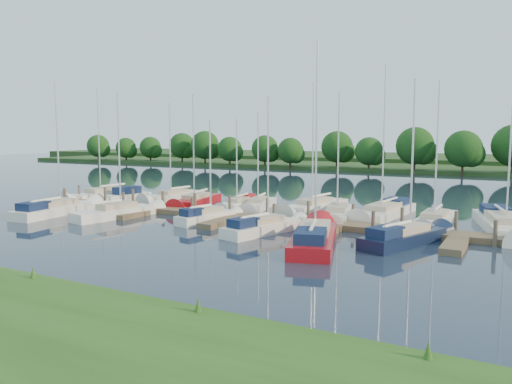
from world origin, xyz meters
The scene contains 23 objects.
ground centered at (0.00, 0.00, 0.00)m, with size 260.00×260.00×0.00m, color #1A2534.
dock centered at (0.00, 7.31, 0.20)m, with size 40.00×6.00×0.40m.
mooring_pilings centered at (0.00, 8.43, 0.60)m, with size 38.24×2.84×2.00m.
far_shore centered at (0.00, 75.00, 0.30)m, with size 180.00×30.00×0.60m, color #1E3D17.
distant_hill centered at (0.00, 100.00, 0.70)m, with size 220.00×40.00×1.40m, color #324E22.
treeline centered at (-2.74, 61.46, 4.08)m, with size 147.48×8.92×8.31m.
sailboat_n_0 centered at (-18.38, 11.79, 0.28)m, with size 2.82×9.16×11.58m.
motorboat centered at (-15.80, 12.30, 0.35)m, with size 2.51×5.68×1.68m.
sailboat_n_2 centered at (-11.71, 14.64, 0.27)m, with size 2.62×7.97×10.03m.
sailboat_n_3 centered at (-7.53, 12.68, 0.27)m, with size 3.17×8.37×10.54m.
sailboat_n_4 centered at (-3.10, 13.09, 0.31)m, with size 1.86×6.40×8.22m.
sailboat_n_5 centered at (-1.32, 13.57, 0.27)m, with size 2.85×6.99×8.89m.
sailboat_n_6 centered at (3.53, 14.49, 0.27)m, with size 3.36×9.00×11.31m.
sailboat_n_7 centered at (6.76, 11.36, 0.28)m, with size 3.35×7.99×10.22m.
sailboat_n_8 centered at (9.58, 14.30, 0.32)m, with size 3.25×9.90×12.34m.
sailboat_n_9 centered at (13.80, 12.11, 0.27)m, with size 2.15×8.39×10.66m.
sailboat_n_10 centered at (18.29, 12.45, 0.33)m, with size 4.68×11.00×13.70m.
sailboat_s_0 centered at (-14.30, 2.65, 0.34)m, with size 2.86×8.81×11.21m.
sailboat_s_1 centered at (-8.82, 3.97, 0.28)m, with size 3.20×8.00×10.26m.
sailboat_s_2 centered at (-1.45, 5.60, 0.33)m, with size 2.43×6.12×8.04m.
sailboat_s_3 centered at (4.24, 3.86, 0.33)m, with size 3.25×7.30×9.43m.
sailboat_s_4 centered at (8.48, 2.28, 0.34)m, with size 4.68×9.83×12.46m.
sailboat_s_5 centered at (13.25, 4.98, 0.34)m, with size 4.11×7.87×10.24m.
Camera 1 is at (19.33, -25.09, 6.56)m, focal length 35.00 mm.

